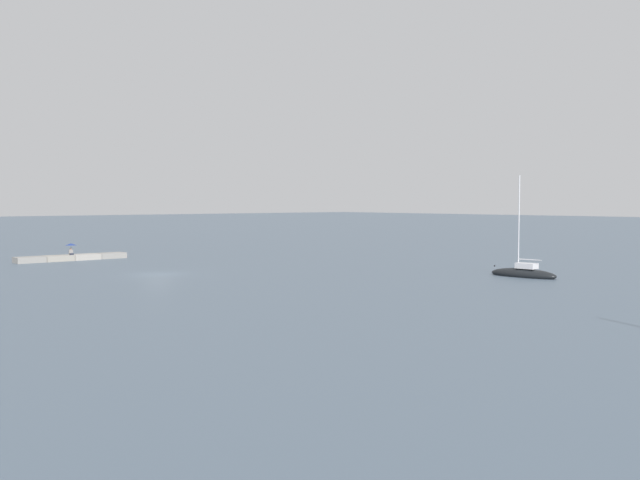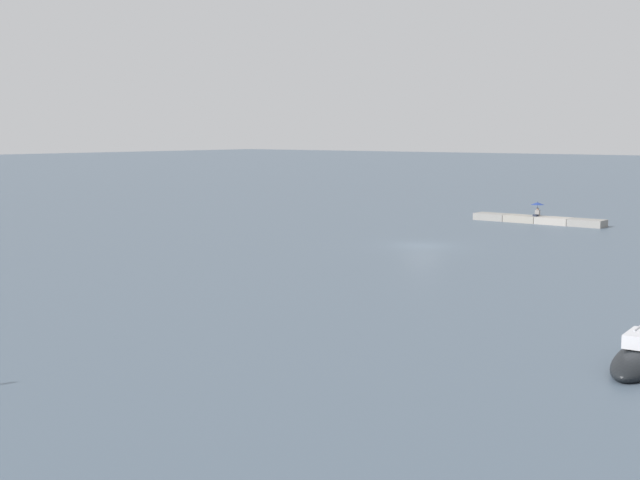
{
  "view_description": "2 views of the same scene",
  "coord_description": "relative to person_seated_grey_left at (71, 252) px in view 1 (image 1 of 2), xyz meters",
  "views": [
    {
      "loc": [
        29.01,
        55.18,
        6.29
      ],
      "look_at": [
        -4.71,
        15.95,
        3.46
      ],
      "focal_mm": 39.89,
      "sensor_mm": 36.0,
      "label": 1
    },
    {
      "loc": [
        -31.05,
        50.69,
        7.83
      ],
      "look_at": [
        0.75,
        10.53,
        1.39
      ],
      "focal_mm": 48.06,
      "sensor_mm": 36.0,
      "label": 2
    }
  ],
  "objects": [
    {
      "name": "ground_plane",
      "position": [
        -0.08,
        19.02,
        -0.87
      ],
      "size": [
        500.0,
        500.0,
        0.0
      ],
      "primitive_type": "plane",
      "color": "#475666"
    },
    {
      "name": "seawall_pier",
      "position": [
        -0.08,
        -0.02,
        -0.56
      ],
      "size": [
        11.69,
        1.8,
        0.61
      ],
      "color": "gray",
      "rests_on": "ground_plane"
    },
    {
      "name": "person_seated_grey_left",
      "position": [
        0.0,
        0.0,
        0.0
      ],
      "size": [
        0.45,
        0.64,
        0.73
      ],
      "rotation": [
        0.0,
        0.0,
        -0.13
      ],
      "color": "#1E2333",
      "rests_on": "seawall_pier"
    },
    {
      "name": "umbrella_open_navy",
      "position": [
        -0.01,
        -0.03,
        0.85
      ],
      "size": [
        1.16,
        1.16,
        1.26
      ],
      "color": "black",
      "rests_on": "seawall_pier"
    },
    {
      "name": "sailboat_black_near",
      "position": [
        -22.2,
        40.68,
        -0.57
      ],
      "size": [
        2.13,
        5.99,
        8.75
      ],
      "rotation": [
        0.0,
        0.0,
        3.22
      ],
      "color": "black",
      "rests_on": "ground_plane"
    }
  ]
}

